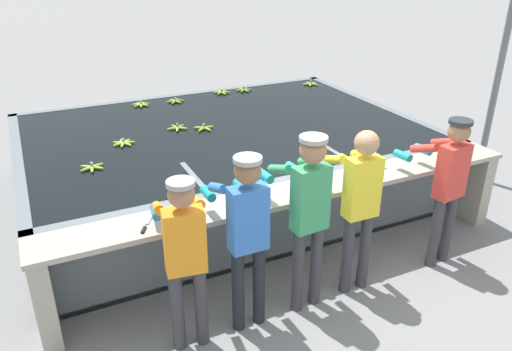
# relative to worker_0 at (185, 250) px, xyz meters

# --- Properties ---
(ground_plane) EXTENTS (80.00, 80.00, 0.00)m
(ground_plane) POSITION_rel_worker_0_xyz_m (1.38, 0.31, -0.94)
(ground_plane) COLOR gray
(ground_plane) RESTS_ON ground
(wash_tank) EXTENTS (5.12, 3.65, 0.94)m
(wash_tank) POSITION_rel_worker_0_xyz_m (1.38, 2.58, -0.47)
(wash_tank) COLOR slate
(wash_tank) RESTS_ON ground
(work_ledge) EXTENTS (5.12, 0.45, 0.94)m
(work_ledge) POSITION_rel_worker_0_xyz_m (1.38, 0.54, -0.26)
(work_ledge) COLOR #A8A393
(work_ledge) RESTS_ON ground
(worker_0) EXTENTS (0.47, 0.73, 1.56)m
(worker_0) POSITION_rel_worker_0_xyz_m (0.00, 0.00, 0.00)
(worker_0) COLOR #38383D
(worker_0) RESTS_ON ground
(worker_1) EXTENTS (0.40, 0.72, 1.65)m
(worker_1) POSITION_rel_worker_0_xyz_m (0.54, 0.01, 0.06)
(worker_1) COLOR #1E2328
(worker_1) RESTS_ON ground
(worker_2) EXTENTS (0.44, 0.73, 1.71)m
(worker_2) POSITION_rel_worker_0_xyz_m (1.14, 0.02, 0.11)
(worker_2) COLOR #38383D
(worker_2) RESTS_ON ground
(worker_3) EXTENTS (0.41, 0.72, 1.67)m
(worker_3) POSITION_rel_worker_0_xyz_m (1.71, 0.04, 0.07)
(worker_3) COLOR #38383D
(worker_3) RESTS_ON ground
(worker_4) EXTENTS (0.47, 0.73, 1.62)m
(worker_4) POSITION_rel_worker_0_xyz_m (2.79, 0.02, 0.04)
(worker_4) COLOR #38383D
(worker_4) RESTS_ON ground
(banana_bunch_floating_0) EXTENTS (0.28, 0.27, 0.08)m
(banana_bunch_floating_0) POSITION_rel_worker_0_xyz_m (1.16, 3.98, 0.01)
(banana_bunch_floating_0) COLOR #7FAD33
(banana_bunch_floating_0) RESTS_ON wash_tank
(banana_bunch_floating_1) EXTENTS (0.28, 0.28, 0.08)m
(banana_bunch_floating_1) POSITION_rel_worker_0_xyz_m (2.38, 4.11, 0.01)
(banana_bunch_floating_1) COLOR #75A333
(banana_bunch_floating_1) RESTS_ON wash_tank
(banana_bunch_floating_2) EXTENTS (0.27, 0.28, 0.08)m
(banana_bunch_floating_2) POSITION_rel_worker_0_xyz_m (-0.40, 1.95, 0.01)
(banana_bunch_floating_2) COLOR #93BC3D
(banana_bunch_floating_2) RESTS_ON wash_tank
(banana_bunch_floating_3) EXTENTS (0.28, 0.28, 0.08)m
(banana_bunch_floating_3) POSITION_rel_worker_0_xyz_m (0.06, 2.53, 0.01)
(banana_bunch_floating_3) COLOR #9EC642
(banana_bunch_floating_3) RESTS_ON wash_tank
(banana_bunch_floating_4) EXTENTS (0.27, 0.28, 0.08)m
(banana_bunch_floating_4) POSITION_rel_worker_0_xyz_m (0.81, 2.78, 0.01)
(banana_bunch_floating_4) COLOR #93BC3D
(banana_bunch_floating_4) RESTS_ON wash_tank
(banana_bunch_floating_5) EXTENTS (0.28, 0.26, 0.08)m
(banana_bunch_floating_5) POSITION_rel_worker_0_xyz_m (3.58, 3.97, 0.01)
(banana_bunch_floating_5) COLOR #9EC642
(banana_bunch_floating_5) RESTS_ON wash_tank
(banana_bunch_floating_6) EXTENTS (0.27, 0.28, 0.08)m
(banana_bunch_floating_6) POSITION_rel_worker_0_xyz_m (1.99, 4.13, 0.01)
(banana_bunch_floating_6) COLOR #8CB738
(banana_bunch_floating_6) RESTS_ON wash_tank
(banana_bunch_floating_7) EXTENTS (0.28, 0.28, 0.08)m
(banana_bunch_floating_7) POSITION_rel_worker_0_xyz_m (0.64, 4.03, 0.01)
(banana_bunch_floating_7) COLOR #93BC3D
(banana_bunch_floating_7) RESTS_ON wash_tank
(banana_bunch_floating_8) EXTENTS (0.27, 0.28, 0.08)m
(banana_bunch_floating_8) POSITION_rel_worker_0_xyz_m (1.13, 2.63, 0.01)
(banana_bunch_floating_8) COLOR #93BC3D
(banana_bunch_floating_8) RESTS_ON wash_tank
(banana_bunch_ledge_0) EXTENTS (0.28, 0.28, 0.08)m
(banana_bunch_ledge_0) POSITION_rel_worker_0_xyz_m (0.17, 0.64, 0.02)
(banana_bunch_ledge_0) COLOR #8CB738
(banana_bunch_ledge_0) RESTS_ON work_ledge
(banana_bunch_ledge_1) EXTENTS (0.28, 0.28, 0.08)m
(banana_bunch_ledge_1) POSITION_rel_worker_0_xyz_m (1.51, 0.59, 0.02)
(banana_bunch_ledge_1) COLOR #9EC642
(banana_bunch_ledge_1) RESTS_ON work_ledge
(knife_0) EXTENTS (0.35, 0.12, 0.02)m
(knife_0) POSITION_rel_worker_0_xyz_m (2.26, 0.53, 0.01)
(knife_0) COLOR silver
(knife_0) RESTS_ON work_ledge
(knife_1) EXTENTS (0.19, 0.32, 0.02)m
(knife_1) POSITION_rel_worker_0_xyz_m (-0.19, 0.49, 0.01)
(knife_1) COLOR silver
(knife_1) RESTS_ON work_ledge
(support_post_right) EXTENTS (0.09, 0.09, 3.20)m
(support_post_right) POSITION_rel_worker_0_xyz_m (4.88, 1.33, 0.66)
(support_post_right) COLOR slate
(support_post_right) RESTS_ON ground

